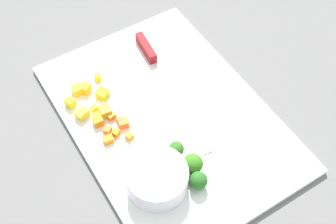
# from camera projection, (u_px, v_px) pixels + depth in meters

# --- Properties ---
(ground_plane) EXTENTS (4.00, 4.00, 0.00)m
(ground_plane) POSITION_uv_depth(u_px,v_px,m) (168.00, 119.00, 0.87)
(ground_plane) COLOR slate
(cutting_board) EXTENTS (0.51, 0.35, 0.01)m
(cutting_board) POSITION_uv_depth(u_px,v_px,m) (168.00, 117.00, 0.86)
(cutting_board) COLOR white
(cutting_board) RESTS_ON ground_plane
(prep_bowl) EXTENTS (0.11, 0.11, 0.05)m
(prep_bowl) POSITION_uv_depth(u_px,v_px,m) (157.00, 179.00, 0.75)
(prep_bowl) COLOR white
(prep_bowl) RESTS_ON cutting_board
(chef_knife) EXTENTS (0.32, 0.05, 0.02)m
(chef_knife) POSITION_uv_depth(u_px,v_px,m) (157.00, 65.00, 0.92)
(chef_knife) COLOR silver
(chef_knife) RESTS_ON cutting_board
(carrot_dice_0) EXTENTS (0.02, 0.02, 0.01)m
(carrot_dice_0) POSITION_uv_depth(u_px,v_px,m) (108.00, 139.00, 0.82)
(carrot_dice_0) COLOR orange
(carrot_dice_0) RESTS_ON cutting_board
(carrot_dice_1) EXTENTS (0.02, 0.02, 0.01)m
(carrot_dice_1) POSITION_uv_depth(u_px,v_px,m) (120.00, 120.00, 0.84)
(carrot_dice_1) COLOR orange
(carrot_dice_1) RESTS_ON cutting_board
(carrot_dice_2) EXTENTS (0.02, 0.02, 0.02)m
(carrot_dice_2) POSITION_uv_depth(u_px,v_px,m) (98.00, 121.00, 0.84)
(carrot_dice_2) COLOR orange
(carrot_dice_2) RESTS_ON cutting_board
(carrot_dice_3) EXTENTS (0.02, 0.02, 0.01)m
(carrot_dice_3) POSITION_uv_depth(u_px,v_px,m) (111.00, 116.00, 0.85)
(carrot_dice_3) COLOR orange
(carrot_dice_3) RESTS_ON cutting_board
(carrot_dice_4) EXTENTS (0.02, 0.02, 0.01)m
(carrot_dice_4) POSITION_uv_depth(u_px,v_px,m) (108.00, 130.00, 0.83)
(carrot_dice_4) COLOR orange
(carrot_dice_4) RESTS_ON cutting_board
(carrot_dice_5) EXTENTS (0.02, 0.02, 0.01)m
(carrot_dice_5) POSITION_uv_depth(u_px,v_px,m) (124.00, 123.00, 0.84)
(carrot_dice_5) COLOR orange
(carrot_dice_5) RESTS_ON cutting_board
(carrot_dice_6) EXTENTS (0.02, 0.02, 0.01)m
(carrot_dice_6) POSITION_uv_depth(u_px,v_px,m) (116.00, 133.00, 0.82)
(carrot_dice_6) COLOR orange
(carrot_dice_6) RESTS_ON cutting_board
(carrot_dice_7) EXTENTS (0.02, 0.02, 0.01)m
(carrot_dice_7) POSITION_uv_depth(u_px,v_px,m) (129.00, 136.00, 0.82)
(carrot_dice_7) COLOR orange
(carrot_dice_7) RESTS_ON cutting_board
(pepper_dice_0) EXTENTS (0.02, 0.02, 0.02)m
(pepper_dice_0) POSITION_uv_depth(u_px,v_px,m) (70.00, 103.00, 0.86)
(pepper_dice_0) COLOR yellow
(pepper_dice_0) RESTS_ON cutting_board
(pepper_dice_1) EXTENTS (0.01, 0.01, 0.01)m
(pepper_dice_1) POSITION_uv_depth(u_px,v_px,m) (97.00, 117.00, 0.84)
(pepper_dice_1) COLOR yellow
(pepper_dice_1) RESTS_ON cutting_board
(pepper_dice_2) EXTENTS (0.03, 0.03, 0.02)m
(pepper_dice_2) POSITION_uv_depth(u_px,v_px,m) (85.00, 88.00, 0.88)
(pepper_dice_2) COLOR yellow
(pepper_dice_2) RESTS_ON cutting_board
(pepper_dice_3) EXTENTS (0.03, 0.03, 0.02)m
(pepper_dice_3) POSITION_uv_depth(u_px,v_px,m) (82.00, 114.00, 0.85)
(pepper_dice_3) COLOR yellow
(pepper_dice_3) RESTS_ON cutting_board
(pepper_dice_4) EXTENTS (0.03, 0.03, 0.02)m
(pepper_dice_4) POSITION_uv_depth(u_px,v_px,m) (102.00, 93.00, 0.88)
(pepper_dice_4) COLOR yellow
(pepper_dice_4) RESTS_ON cutting_board
(pepper_dice_5) EXTENTS (0.01, 0.01, 0.01)m
(pepper_dice_5) POSITION_uv_depth(u_px,v_px,m) (94.00, 108.00, 0.86)
(pepper_dice_5) COLOR yellow
(pepper_dice_5) RESTS_ON cutting_board
(pepper_dice_6) EXTENTS (0.02, 0.02, 0.02)m
(pepper_dice_6) POSITION_uv_depth(u_px,v_px,m) (105.00, 111.00, 0.85)
(pepper_dice_6) COLOR yellow
(pepper_dice_6) RESTS_ON cutting_board
(pepper_dice_7) EXTENTS (0.02, 0.02, 0.01)m
(pepper_dice_7) POSITION_uv_depth(u_px,v_px,m) (98.00, 77.00, 0.90)
(pepper_dice_7) COLOR yellow
(pepper_dice_7) RESTS_ON cutting_board
(pepper_dice_8) EXTENTS (0.02, 0.02, 0.02)m
(pepper_dice_8) POSITION_uv_depth(u_px,v_px,m) (77.00, 90.00, 0.88)
(pepper_dice_8) COLOR yellow
(pepper_dice_8) RESTS_ON cutting_board
(broccoli_floret_0) EXTENTS (0.03, 0.03, 0.03)m
(broccoli_floret_0) POSITION_uv_depth(u_px,v_px,m) (176.00, 149.00, 0.79)
(broccoli_floret_0) COLOR #91B364
(broccoli_floret_0) RESTS_ON cutting_board
(broccoli_floret_1) EXTENTS (0.03, 0.03, 0.04)m
(broccoli_floret_1) POSITION_uv_depth(u_px,v_px,m) (198.00, 181.00, 0.75)
(broccoli_floret_1) COLOR #83AC61
(broccoli_floret_1) RESTS_ON cutting_board
(broccoli_floret_2) EXTENTS (0.04, 0.04, 0.04)m
(broccoli_floret_2) POSITION_uv_depth(u_px,v_px,m) (193.00, 164.00, 0.77)
(broccoli_floret_2) COLOR #80BE59
(broccoli_floret_2) RESTS_ON cutting_board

